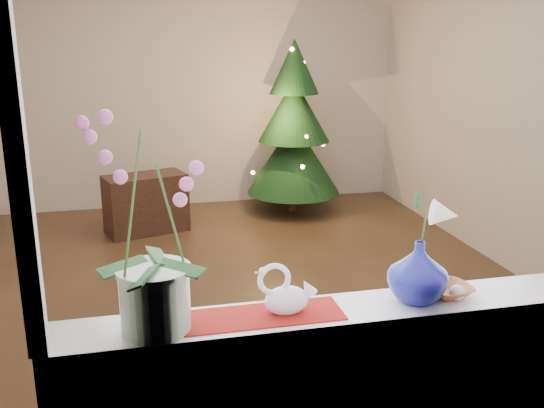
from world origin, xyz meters
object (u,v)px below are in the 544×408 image
Objects in this scene: orchid_pot at (151,225)px; swan at (286,290)px; blue_vase at (418,267)px; paperweight at (457,293)px; side_table at (146,204)px; amber_dish at (448,291)px; xmas_tree at (294,128)px.

orchid_pot is 3.43× the size of swan.
blue_vase reaches higher than paperweight.
blue_vase is 0.36× the size of side_table.
amber_dish is at bearing 5.13° from blue_vase.
amber_dish is at bearing 1.49° from orchid_pot.
blue_vase is at bearing -10.88° from swan.
swan is 0.81× the size of blue_vase.
orchid_pot reaches higher than paperweight.
xmas_tree reaches higher than swan.
orchid_pot is 2.77× the size of blue_vase.
xmas_tree is 1.78m from side_table.
swan is at bearing -179.31° from amber_dish.
xmas_tree reaches higher than amber_dish.
paperweight reaches higher than side_table.
swan reaches higher than paperweight.
orchid_pot is 1.19m from paperweight.
paperweight is at bearing -12.09° from blue_vase.
orchid_pot is at bearing -107.52° from side_table.
xmas_tree is (0.67, 4.32, -0.13)m from blue_vase.
side_table is at bearing 105.53° from amber_dish.
side_table is (-1.10, 3.95, -0.66)m from paperweight.
paperweight is 4.16m from side_table.
xmas_tree reaches higher than side_table.
paperweight is 4.38m from xmas_tree.
orchid_pot is at bearing -178.51° from amber_dish.
amber_dish is (-0.01, 0.05, -0.01)m from paperweight.
xmas_tree is (1.18, 4.32, -0.08)m from swan.
swan is at bearing 2.59° from orchid_pot.
orchid_pot reaches higher than amber_dish.
blue_vase is at bearing 167.91° from paperweight.
amber_dish reaches higher than side_table.
paperweight is 0.08× the size of side_table.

